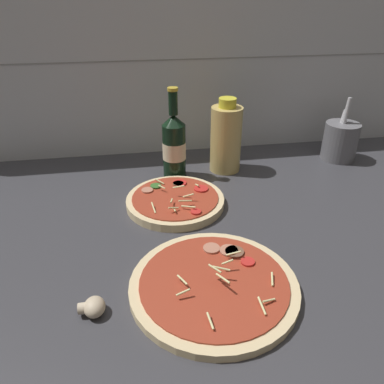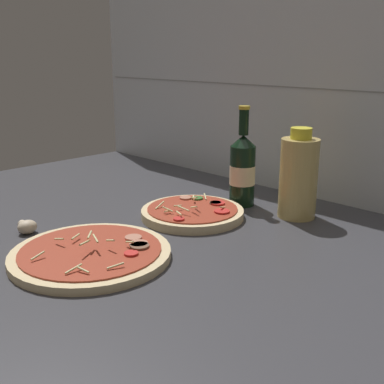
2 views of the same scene
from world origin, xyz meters
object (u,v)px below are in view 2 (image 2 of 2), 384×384
Objects in this scene: beer_bottle at (242,169)px; oil_bottle at (298,177)px; mushroom_left at (27,227)px; pizza_near at (91,254)px; pizza_far at (193,213)px.

beer_bottle is 1.19× the size of oil_bottle.
oil_bottle is 59.36cm from mushroom_left.
pizza_near is 6.86× the size of mushroom_left.
pizza_far is 17.19cm from beer_bottle.
oil_bottle is at bearing 7.69° from beer_bottle.
oil_bottle reaches higher than mushroom_left.
mushroom_left is (-20.13, -2.33, 0.53)cm from pizza_near.
oil_bottle reaches higher than pizza_near.
beer_bottle is at bearing 91.68° from pizza_near.
pizza_near is at bearing 6.62° from mushroom_left.
pizza_far is 35.69cm from mushroom_left.
oil_bottle is (14.48, 1.96, 0.39)cm from beer_bottle.
beer_bottle is (1.75, 15.19, 7.84)cm from pizza_far.
pizza_near is 1.26× the size of pizza_far.
beer_bottle reaches higher than oil_bottle.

